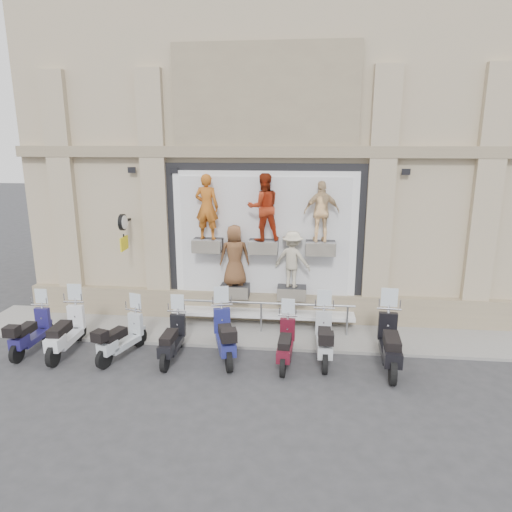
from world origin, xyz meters
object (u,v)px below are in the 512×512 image
object	(u,v)px
guard_rail	(261,318)
scooter_h	(391,333)
scooter_f	(286,335)
scooter_d	(172,331)
scooter_b	(65,323)
scooter_c	(121,329)
scooter_e	(225,326)
scooter_a	(30,324)
scooter_g	(324,329)
clock_sign_bracket	(123,227)

from	to	relation	value
guard_rail	scooter_h	size ratio (longest dim) A/B	2.40
scooter_f	scooter_d	bearing A→B (deg)	-176.46
scooter_b	scooter_d	world-z (taller)	scooter_b
scooter_b	scooter_c	size ratio (longest dim) A/B	1.10
scooter_c	scooter_h	xyz separation A→B (m)	(6.37, 0.12, 0.14)
scooter_b	scooter_h	size ratio (longest dim) A/B	0.93
scooter_e	guard_rail	bearing A→B (deg)	46.49
scooter_e	scooter_a	bearing A→B (deg)	164.99
scooter_a	scooter_c	xyz separation A→B (m)	(2.38, -0.08, 0.00)
scooter_g	scooter_e	bearing A→B (deg)	-176.23
scooter_a	scooter_h	xyz separation A→B (m)	(8.74, 0.04, 0.14)
scooter_b	scooter_c	distance (m)	1.45
scooter_b	scooter_e	xyz separation A→B (m)	(3.94, 0.17, 0.01)
scooter_a	scooter_g	distance (m)	7.26
clock_sign_bracket	scooter_b	distance (m)	3.01
scooter_a	scooter_g	size ratio (longest dim) A/B	0.93
scooter_e	clock_sign_bracket	bearing A→B (deg)	131.75
scooter_c	scooter_h	size ratio (longest dim) A/B	0.84
scooter_a	scooter_g	bearing A→B (deg)	2.63
guard_rail	scooter_e	distance (m)	1.68
scooter_b	scooter_g	xyz separation A→B (m)	(6.33, 0.33, -0.02)
scooter_e	scooter_g	size ratio (longest dim) A/B	1.04
scooter_f	scooter_h	bearing A→B (deg)	3.54
scooter_c	scooter_f	world-z (taller)	scooter_c
scooter_b	scooter_f	distance (m)	5.42
clock_sign_bracket	scooter_e	distance (m)	4.21
scooter_e	scooter_g	bearing A→B (deg)	-12.95
scooter_g	scooter_h	xyz separation A→B (m)	(1.49, -0.26, 0.08)
clock_sign_bracket	scooter_e	world-z (taller)	clock_sign_bracket
scooter_a	scooter_g	xyz separation A→B (m)	(7.25, 0.30, 0.06)
scooter_a	scooter_d	distance (m)	3.62
scooter_a	scooter_b	distance (m)	0.93
clock_sign_bracket	scooter_d	bearing A→B (deg)	-48.14
scooter_b	clock_sign_bracket	bearing A→B (deg)	67.16
scooter_c	clock_sign_bracket	bearing A→B (deg)	124.94
scooter_a	guard_rail	bearing A→B (deg)	16.29
scooter_h	scooter_a	bearing A→B (deg)	-175.91
scooter_c	scooter_d	xyz separation A→B (m)	(1.24, 0.03, -0.00)
guard_rail	scooter_b	xyz separation A→B (m)	(-4.68, -1.64, 0.33)
clock_sign_bracket	scooter_a	size ratio (longest dim) A/B	0.58
scooter_b	scooter_g	size ratio (longest dim) A/B	1.03
scooter_a	scooter_e	xyz separation A→B (m)	(4.87, 0.15, 0.08)
scooter_d	scooter_f	bearing A→B (deg)	0.84
clock_sign_bracket	scooter_g	bearing A→B (deg)	-17.80
scooter_g	guard_rail	bearing A→B (deg)	141.37
guard_rail	scooter_g	bearing A→B (deg)	-38.61
clock_sign_bracket	scooter_h	bearing A→B (deg)	-16.18
scooter_b	scooter_d	size ratio (longest dim) A/B	1.11
scooter_g	scooter_c	bearing A→B (deg)	-175.52
scooter_e	scooter_h	world-z (taller)	scooter_h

